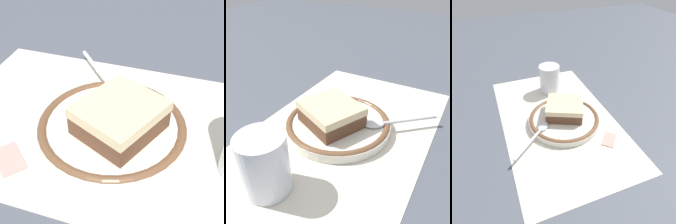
{
  "view_description": "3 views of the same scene",
  "coord_description": "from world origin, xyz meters",
  "views": [
    {
      "loc": [
        -0.07,
        0.31,
        0.3
      ],
      "look_at": [
        0.02,
        0.01,
        0.04
      ],
      "focal_mm": 51.36,
      "sensor_mm": 36.0,
      "label": 1
    },
    {
      "loc": [
        -0.31,
        -0.18,
        0.28
      ],
      "look_at": [
        0.02,
        0.01,
        0.04
      ],
      "focal_mm": 39.89,
      "sensor_mm": 36.0,
      "label": 2
    },
    {
      "loc": [
        0.43,
        -0.15,
        0.39
      ],
      "look_at": [
        0.02,
        0.01,
        0.04
      ],
      "focal_mm": 33.34,
      "sensor_mm": 36.0,
      "label": 3
    }
  ],
  "objects": [
    {
      "name": "ground_plane",
      "position": [
        0.0,
        0.0,
        0.0
      ],
      "size": [
        2.4,
        2.4,
        0.0
      ],
      "primitive_type": "plane",
      "color": "#4C515B"
    },
    {
      "name": "placemat",
      "position": [
        0.0,
        0.0,
        0.0
      ],
      "size": [
        0.52,
        0.3,
        0.0
      ],
      "primitive_type": "cube",
      "color": "beige",
      "rests_on": "ground_plane"
    },
    {
      "name": "plate",
      "position": [
        0.02,
        0.01,
        0.01
      ],
      "size": [
        0.19,
        0.19,
        0.02
      ],
      "color": "silver",
      "rests_on": "placemat"
    },
    {
      "name": "cake_slice",
      "position": [
        0.01,
        0.02,
        0.04
      ],
      "size": [
        0.12,
        0.13,
        0.04
      ],
      "color": "brown",
      "rests_on": "plate"
    },
    {
      "name": "spoon",
      "position": [
        0.06,
        -0.07,
        0.02
      ],
      "size": [
        0.1,
        0.12,
        0.01
      ],
      "color": "silver",
      "rests_on": "plate"
    },
    {
      "name": "cup",
      "position": [
        -0.15,
        0.03,
        0.04
      ],
      "size": [
        0.07,
        0.07,
        0.09
      ],
      "color": "silver",
      "rests_on": "placemat"
    },
    {
      "name": "sugar_packet",
      "position": [
        0.13,
        0.1,
        0.0
      ],
      "size": [
        0.06,
        0.06,
        0.01
      ],
      "primitive_type": "cube",
      "rotation": [
        0.0,
        0.0,
        2.43
      ],
      "color": "#E5998C",
      "rests_on": "placemat"
    }
  ]
}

